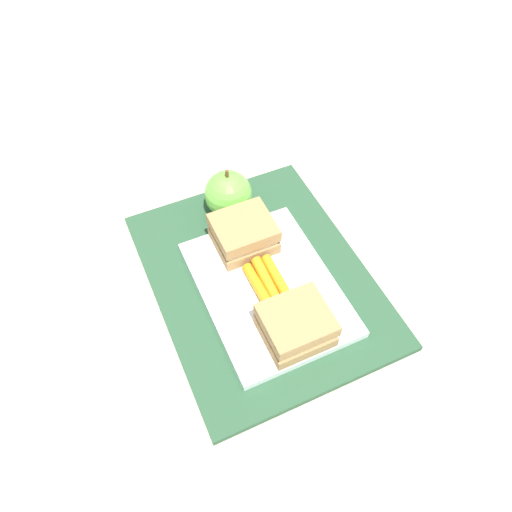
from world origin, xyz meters
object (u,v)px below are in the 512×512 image
object	(u,v)px
food_tray	(268,288)
sandwich_half_left	(296,325)
sandwich_half_right	(244,234)
apple	(228,194)
carrot_sticks_bundle	(268,283)

from	to	relation	value
food_tray	sandwich_half_left	distance (m)	0.08
food_tray	sandwich_half_right	distance (m)	0.08
food_tray	sandwich_half_left	size ratio (longest dim) A/B	2.88
food_tray	apple	distance (m)	0.16
carrot_sticks_bundle	sandwich_half_right	bearing A→B (deg)	0.01
sandwich_half_left	carrot_sticks_bundle	world-z (taller)	sandwich_half_left
food_tray	sandwich_half_right	bearing A→B (deg)	0.00
food_tray	apple	world-z (taller)	apple
sandwich_half_right	food_tray	bearing A→B (deg)	180.00
sandwich_half_right	carrot_sticks_bundle	distance (m)	0.08
food_tray	sandwich_half_right	size ratio (longest dim) A/B	2.88
sandwich_half_right	apple	xyz separation A→B (m)	(0.08, -0.01, 0.00)
sandwich_half_left	sandwich_half_right	xyz separation A→B (m)	(0.16, 0.00, 0.00)
food_tray	sandwich_half_left	bearing A→B (deg)	180.00
food_tray	carrot_sticks_bundle	xyz separation A→B (m)	(0.00, -0.00, 0.01)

